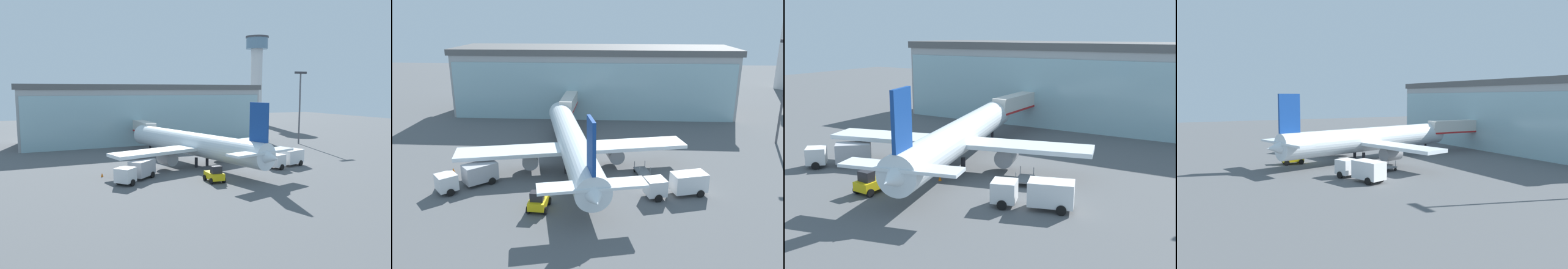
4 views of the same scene
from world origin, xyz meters
TOP-DOWN VIEW (x-y plane):
  - ground at (0.00, 0.00)m, footprint 240.00×240.00m
  - terminal_building at (-0.00, 38.90)m, footprint 57.94×16.35m
  - jet_bridge at (-3.97, 27.45)m, footprint 2.38×13.22m
  - control_tower at (52.25, 68.19)m, footprint 8.32×8.32m
  - apron_light_mast at (31.14, 18.50)m, footprint 3.20×0.40m
  - airplane at (-1.33, 6.08)m, footprint 30.81×36.52m
  - catering_truck at (-13.28, -1.01)m, footprint 6.91×6.51m
  - fuel_truck at (11.83, -1.79)m, footprint 7.62×4.19m
  - baggage_cart at (8.11, 3.96)m, footprint 2.22×3.10m
  - pushback_tug at (-3.80, -6.13)m, footprint 2.29×3.28m
  - safety_cone_nose at (-0.06, 0.26)m, footprint 0.36×0.36m
  - safety_cone_wingtip at (-17.25, 3.35)m, footprint 0.36×0.36m

SIDE VIEW (x-z plane):
  - ground at x=0.00m, z-range 0.00..0.00m
  - safety_cone_nose at x=-0.06m, z-range 0.00..0.55m
  - safety_cone_wingtip at x=-17.25m, z-range 0.00..0.55m
  - baggage_cart at x=8.11m, z-range -0.25..1.25m
  - pushback_tug at x=-3.80m, z-range -0.18..2.12m
  - catering_truck at x=-13.28m, z-range 0.14..2.79m
  - fuel_truck at x=11.83m, z-range 0.14..2.79m
  - airplane at x=-1.33m, z-range -1.97..8.87m
  - jet_bridge at x=-3.97m, z-range 1.56..7.45m
  - terminal_building at x=0.00m, z-range 0.00..13.74m
  - apron_light_mast at x=31.14m, z-range 1.70..18.36m
  - control_tower at x=52.25m, z-range 3.78..35.70m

